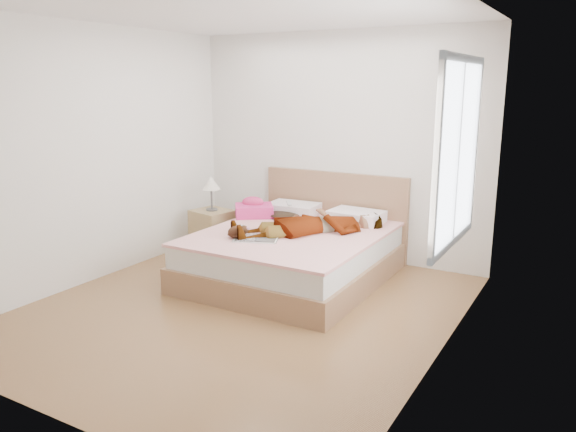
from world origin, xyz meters
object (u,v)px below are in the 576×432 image
object	(u,v)px
magazine	(256,239)
coffee_mug	(241,230)
woman	(312,221)
phone	(289,203)
bed	(297,252)
nightstand	(213,228)
plush_toy	(237,232)
towel	(254,209)

from	to	relation	value
magazine	coffee_mug	world-z (taller)	coffee_mug
woman	magazine	xyz separation A→B (m)	(-0.33, -0.55, -0.10)
woman	magazine	distance (m)	0.65
phone	bed	world-z (taller)	bed
phone	bed	bearing A→B (deg)	-98.58
bed	nightstand	distance (m)	1.30
woman	plush_toy	size ratio (longest dim) A/B	6.72
bed	coffee_mug	xyz separation A→B (m)	(-0.41, -0.44, 0.28)
coffee_mug	plush_toy	size ratio (longest dim) A/B	0.50
magazine	nightstand	size ratio (longest dim) A/B	0.54
magazine	plush_toy	distance (m)	0.20
woman	towel	xyz separation A→B (m)	(-0.90, 0.28, -0.02)
towel	magazine	xyz separation A→B (m)	(0.57, -0.83, -0.08)
towel	magazine	bearing A→B (deg)	-55.49
coffee_mug	nightstand	size ratio (longest dim) A/B	0.13
bed	coffee_mug	world-z (taller)	bed
bed	nightstand	bearing A→B (deg)	170.19
woman	phone	size ratio (longest dim) A/B	17.82
nightstand	bed	bearing A→B (deg)	-9.81
woman	magazine	bearing A→B (deg)	-77.46
woman	bed	bearing A→B (deg)	-123.65
woman	bed	distance (m)	0.38
towel	nightstand	distance (m)	0.61
coffee_mug	nightstand	xyz separation A→B (m)	(-0.87, 0.66, -0.24)
towel	coffee_mug	world-z (taller)	towel
bed	nightstand	xyz separation A→B (m)	(-1.28, 0.22, 0.04)
woman	nightstand	bearing A→B (deg)	-144.28
towel	nightstand	bearing A→B (deg)	-170.15
phone	plush_toy	size ratio (longest dim) A/B	0.38
phone	magazine	bearing A→B (deg)	-126.62
plush_toy	nightstand	size ratio (longest dim) A/B	0.26
nightstand	coffee_mug	bearing A→B (deg)	-37.21
woman	nightstand	distance (m)	1.48
phone	nightstand	world-z (taller)	nightstand
coffee_mug	plush_toy	distance (m)	0.14
bed	towel	world-z (taller)	bed
phone	coffee_mug	xyz separation A→B (m)	(-0.07, -0.87, -0.13)
phone	plush_toy	world-z (taller)	phone
nightstand	woman	bearing A→B (deg)	-7.34
phone	nightstand	xyz separation A→B (m)	(-0.93, -0.22, -0.37)
magazine	plush_toy	bearing A→B (deg)	-166.06
bed	magazine	size ratio (longest dim) A/B	4.07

